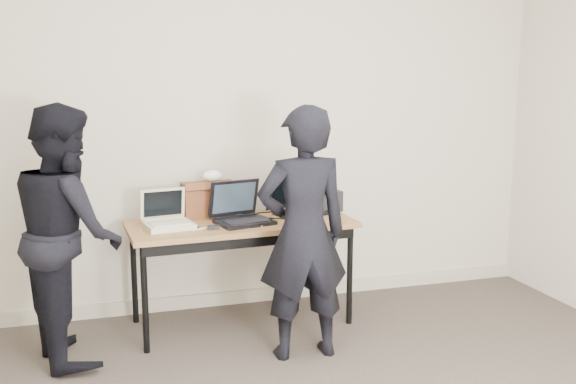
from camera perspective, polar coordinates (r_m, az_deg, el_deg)
name	(u,v)px	position (r m, az deg, el deg)	size (l,w,h in m)	color
room	(381,163)	(2.53, 8.30, 2.58)	(4.60, 4.60, 2.80)	#423932
desk	(241,230)	(4.34, -4.16, -3.41)	(1.54, 0.74, 0.72)	brown
laptop_beige	(168,220)	(4.22, -10.66, -2.45)	(0.34, 0.33, 0.24)	beige
laptop_center	(241,213)	(4.30, -4.23, -1.88)	(0.42, 0.41, 0.27)	black
laptop_right	(297,206)	(4.55, 0.78, -1.23)	(0.43, 0.43, 0.25)	black
leather_satchel	(209,198)	(4.48, -7.07, -0.57)	(0.38, 0.21, 0.25)	brown
tissue	(212,176)	(4.46, -6.75, 1.44)	(0.13, 0.10, 0.08)	white
equipment_box	(320,200)	(4.66, 2.88, -0.75)	(0.26, 0.22, 0.15)	black
power_brick	(213,228)	(4.12, -6.66, -3.16)	(0.07, 0.04, 0.03)	black
cables	(248,221)	(4.33, -3.58, -2.56)	(1.16, 0.43, 0.01)	silver
person_typist	(303,234)	(3.81, 1.34, -3.72)	(0.56, 0.36, 1.52)	black
person_observer	(68,233)	(4.03, -19.01, -3.44)	(0.75, 0.58, 1.54)	black
baseboard	(251,295)	(4.91, -3.27, -9.17)	(4.50, 0.03, 0.10)	#B0AA92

